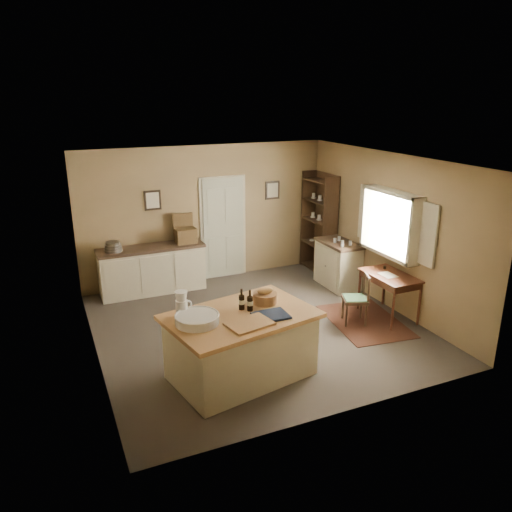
% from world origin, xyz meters
% --- Properties ---
extents(ground, '(5.00, 5.00, 0.00)m').
position_xyz_m(ground, '(0.00, 0.00, 0.00)').
color(ground, '#4D433B').
rests_on(ground, ground).
extents(wall_back, '(5.00, 0.10, 2.70)m').
position_xyz_m(wall_back, '(0.00, 2.50, 1.35)').
color(wall_back, '#92774F').
rests_on(wall_back, ground).
extents(wall_front, '(5.00, 0.10, 2.70)m').
position_xyz_m(wall_front, '(0.00, -2.50, 1.35)').
color(wall_front, '#92774F').
rests_on(wall_front, ground).
extents(wall_left, '(0.10, 5.00, 2.70)m').
position_xyz_m(wall_left, '(-2.50, 0.00, 1.35)').
color(wall_left, '#92774F').
rests_on(wall_left, ground).
extents(wall_right, '(0.10, 5.00, 2.70)m').
position_xyz_m(wall_right, '(2.50, 0.00, 1.35)').
color(wall_right, '#92774F').
rests_on(wall_right, ground).
extents(ceiling, '(5.00, 5.00, 0.00)m').
position_xyz_m(ceiling, '(0.00, 0.00, 2.70)').
color(ceiling, silver).
rests_on(ceiling, wall_back).
extents(door, '(0.97, 0.06, 2.11)m').
position_xyz_m(door, '(0.35, 2.47, 1.05)').
color(door, '#ACAC92').
rests_on(door, ground).
extents(framed_prints, '(2.82, 0.02, 0.38)m').
position_xyz_m(framed_prints, '(0.20, 2.48, 1.72)').
color(framed_prints, black).
rests_on(framed_prints, ground).
extents(window, '(0.25, 1.99, 1.12)m').
position_xyz_m(window, '(2.42, -0.20, 1.55)').
color(window, '#B8AC8F').
rests_on(window, ground).
extents(work_island, '(2.10, 1.58, 1.20)m').
position_xyz_m(work_island, '(-0.79, -1.25, 0.48)').
color(work_island, '#B8AC8F').
rests_on(work_island, ground).
extents(sideboard, '(1.99, 0.57, 1.18)m').
position_xyz_m(sideboard, '(-1.19, 2.20, 0.48)').
color(sideboard, '#B8AC8F').
rests_on(sideboard, ground).
extents(rug, '(1.29, 1.73, 0.01)m').
position_xyz_m(rug, '(1.75, -0.53, 0.00)').
color(rug, '#482714').
rests_on(rug, ground).
extents(writing_desk, '(0.61, 1.00, 0.82)m').
position_xyz_m(writing_desk, '(2.20, -0.53, 0.67)').
color(writing_desk, '#3B1B10').
rests_on(writing_desk, ground).
extents(desk_chair, '(0.50, 0.50, 0.83)m').
position_xyz_m(desk_chair, '(1.55, -0.50, 0.42)').
color(desk_chair, '#332115').
rests_on(desk_chair, ground).
extents(right_cabinet, '(0.55, 0.98, 0.99)m').
position_xyz_m(right_cabinet, '(2.20, 1.04, 0.46)').
color(right_cabinet, '#B8AC8F').
rests_on(right_cabinet, ground).
extents(shelving_unit, '(0.35, 0.94, 2.08)m').
position_xyz_m(shelving_unit, '(2.35, 2.00, 1.04)').
color(shelving_unit, '#332115').
rests_on(shelving_unit, ground).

